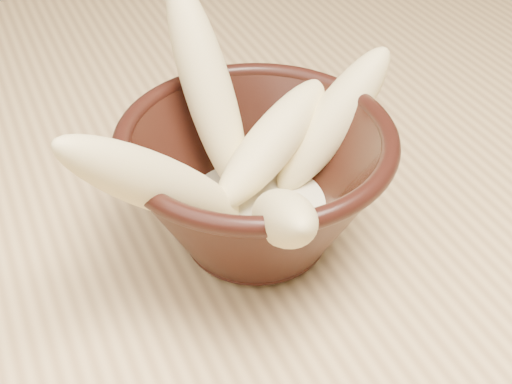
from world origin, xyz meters
TOP-DOWN VIEW (x-y plane):
  - table at (0.00, 0.00)m, footprint 1.20×0.80m
  - bowl at (-0.01, -0.10)m, footprint 0.18×0.18m
  - milk_puddle at (-0.01, -0.10)m, footprint 0.10×0.10m
  - banana_upright at (-0.02, -0.04)m, footprint 0.05×0.12m
  - banana_left at (-0.08, -0.12)m, footprint 0.14×0.07m
  - banana_right at (0.06, -0.08)m, footprint 0.12×0.06m
  - banana_across at (0.01, -0.08)m, footprint 0.13×0.09m
  - banana_front at (-0.02, -0.16)m, footprint 0.07×0.13m

SIDE VIEW (x-z plane):
  - table at x=0.00m, z-range 0.30..1.05m
  - milk_puddle at x=-0.01m, z-range 0.78..0.79m
  - bowl at x=-0.01m, z-range 0.76..0.86m
  - banana_across at x=0.01m, z-range 0.79..0.86m
  - banana_right at x=0.06m, z-range 0.77..0.88m
  - banana_front at x=-0.02m, z-range 0.77..0.88m
  - banana_left at x=-0.08m, z-range 0.77..0.91m
  - banana_upright at x=-0.02m, z-range 0.78..0.92m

